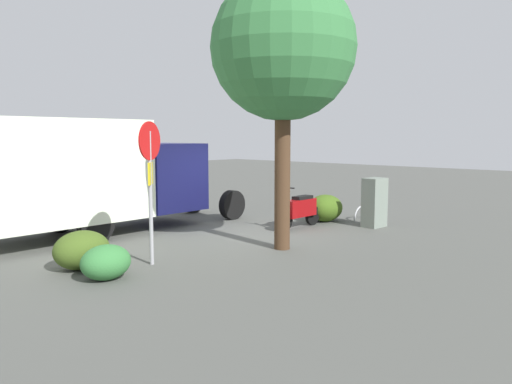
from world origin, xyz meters
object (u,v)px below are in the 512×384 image
(stop_sign, at_px, (150,170))
(bike_rack_hoop, at_px, (361,219))
(street_tree, at_px, (283,49))
(box_truck_near, at_px, (94,172))
(motorcycle, at_px, (300,209))
(utility_cabinet, at_px, (374,203))

(stop_sign, height_order, bike_rack_hoop, stop_sign)
(street_tree, bearing_deg, bike_rack_hoop, -171.25)
(bike_rack_hoop, bearing_deg, box_truck_near, -30.71)
(motorcycle, relative_size, utility_cabinet, 1.30)
(box_truck_near, xyz_separation_m, utility_cabinet, (-5.84, 4.89, -0.94))
(motorcycle, height_order, bike_rack_hoop, motorcycle)
(box_truck_near, distance_m, utility_cabinet, 7.68)
(utility_cabinet, bearing_deg, stop_sign, -10.42)
(stop_sign, xyz_separation_m, utility_cabinet, (-6.73, 1.24, -1.20))
(street_tree, relative_size, utility_cabinet, 4.39)
(box_truck_near, bearing_deg, street_tree, -66.87)
(box_truck_near, distance_m, bike_rack_hoop, 7.95)
(stop_sign, height_order, utility_cabinet, stop_sign)
(street_tree, bearing_deg, utility_cabinet, 177.25)
(stop_sign, distance_m, utility_cabinet, 6.95)
(utility_cabinet, bearing_deg, motorcycle, -44.48)
(utility_cabinet, height_order, bike_rack_hoop, utility_cabinet)
(stop_sign, distance_m, street_tree, 3.96)
(stop_sign, distance_m, bike_rack_hoop, 7.82)
(stop_sign, bearing_deg, bike_rack_hoop, 177.59)
(street_tree, bearing_deg, motorcycle, -151.52)
(box_truck_near, xyz_separation_m, bike_rack_hoop, (-6.69, 3.97, -1.63))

